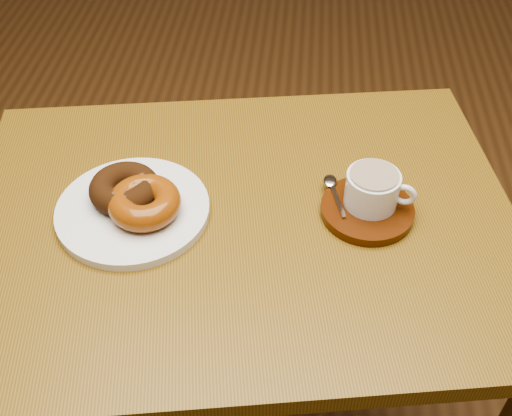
# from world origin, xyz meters

# --- Properties ---
(ground) EXTENTS (6.00, 6.00, 0.00)m
(ground) POSITION_xyz_m (0.00, 0.00, 0.00)
(ground) COLOR brown
(ground) RESTS_ON ground
(cafe_table) EXTENTS (0.94, 0.76, 0.79)m
(cafe_table) POSITION_xyz_m (-0.09, -0.13, 0.66)
(cafe_table) COLOR brown
(cafe_table) RESTS_ON ground
(donut_plate) EXTENTS (0.32, 0.32, 0.01)m
(donut_plate) POSITION_xyz_m (-0.26, -0.13, 0.80)
(donut_plate) COLOR silver
(donut_plate) RESTS_ON cafe_table
(donut_cinnamon) EXTENTS (0.14, 0.14, 0.04)m
(donut_cinnamon) POSITION_xyz_m (-0.27, -0.11, 0.82)
(donut_cinnamon) COLOR black
(donut_cinnamon) RESTS_ON donut_plate
(donut_caramel) EXTENTS (0.15, 0.15, 0.04)m
(donut_caramel) POSITION_xyz_m (-0.23, -0.14, 0.83)
(donut_caramel) COLOR #83410E
(donut_caramel) RESTS_ON donut_plate
(saucer) EXTENTS (0.16, 0.16, 0.02)m
(saucer) POSITION_xyz_m (0.10, -0.10, 0.80)
(saucer) COLOR #3C1A08
(saucer) RESTS_ON cafe_table
(coffee_cup) EXTENTS (0.11, 0.08, 0.06)m
(coffee_cup) POSITION_xyz_m (0.11, -0.09, 0.83)
(coffee_cup) COLOR silver
(coffee_cup) RESTS_ON saucer
(teaspoon) EXTENTS (0.04, 0.10, 0.01)m
(teaspoon) POSITION_xyz_m (0.05, -0.06, 0.81)
(teaspoon) COLOR silver
(teaspoon) RESTS_ON saucer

